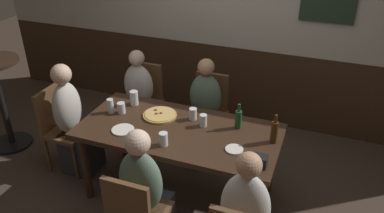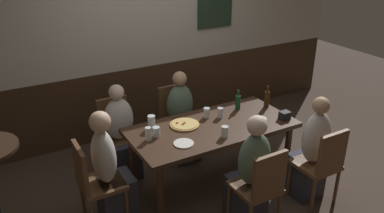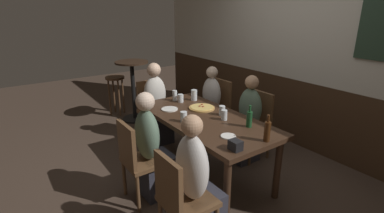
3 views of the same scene
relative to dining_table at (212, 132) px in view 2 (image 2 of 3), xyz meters
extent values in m
plane|color=#423328|center=(0.00, 0.00, -0.66)|extent=(12.00, 12.00, 0.00)
cube|color=#3D2819|center=(0.00, 1.65, -0.18)|extent=(6.40, 0.10, 0.95)
cube|color=beige|center=(0.00, 1.65, 1.12)|extent=(6.40, 0.10, 1.65)
cube|color=#233828|center=(1.03, 1.58, 1.05)|extent=(0.56, 0.03, 0.68)
cube|color=#382316|center=(0.00, 0.00, 0.06)|extent=(1.78, 0.86, 0.05)
cylinder|color=#382316|center=(-0.79, -0.35, -0.31)|extent=(0.07, 0.07, 0.69)
cylinder|color=#382316|center=(0.79, -0.35, -0.31)|extent=(0.07, 0.07, 0.69)
cylinder|color=#382316|center=(-0.79, 0.35, -0.31)|extent=(0.07, 0.07, 0.69)
cylinder|color=#382316|center=(0.79, 0.35, -0.31)|extent=(0.07, 0.07, 0.69)
cube|color=brown|center=(0.00, 0.77, -0.23)|extent=(0.40, 0.40, 0.04)
cube|color=brown|center=(0.00, 0.95, 0.01)|extent=(0.36, 0.04, 0.43)
cylinder|color=brown|center=(0.17, 0.60, -0.45)|extent=(0.04, 0.04, 0.41)
cylinder|color=brown|center=(-0.17, 0.60, -0.45)|extent=(0.04, 0.04, 0.41)
cylinder|color=brown|center=(0.17, 0.94, -0.45)|extent=(0.04, 0.04, 0.41)
cylinder|color=brown|center=(-0.17, 0.94, -0.45)|extent=(0.04, 0.04, 0.41)
cube|color=brown|center=(0.79, -0.77, -0.23)|extent=(0.40, 0.40, 0.04)
cube|color=brown|center=(0.79, -0.95, 0.01)|extent=(0.36, 0.04, 0.43)
cylinder|color=brown|center=(0.62, -0.60, -0.45)|extent=(0.04, 0.04, 0.41)
cylinder|color=brown|center=(0.96, -0.60, -0.45)|extent=(0.04, 0.04, 0.41)
cylinder|color=brown|center=(0.62, -0.94, -0.45)|extent=(0.04, 0.04, 0.41)
cylinder|color=brown|center=(0.96, -0.94, -0.45)|extent=(0.04, 0.04, 0.41)
cube|color=brown|center=(-1.23, 0.00, -0.23)|extent=(0.40, 0.40, 0.04)
cube|color=brown|center=(-1.41, 0.00, 0.01)|extent=(0.04, 0.36, 0.43)
cylinder|color=brown|center=(-1.06, 0.17, -0.45)|extent=(0.04, 0.04, 0.41)
cylinder|color=brown|center=(-1.06, -0.17, -0.45)|extent=(0.04, 0.04, 0.41)
cylinder|color=brown|center=(-1.40, 0.17, -0.45)|extent=(0.04, 0.04, 0.41)
cube|color=brown|center=(0.00, -0.77, -0.23)|extent=(0.40, 0.40, 0.04)
cube|color=brown|center=(0.00, -0.95, 0.01)|extent=(0.36, 0.04, 0.43)
cylinder|color=brown|center=(-0.17, -0.60, -0.45)|extent=(0.04, 0.04, 0.41)
cylinder|color=brown|center=(0.17, -0.60, -0.45)|extent=(0.04, 0.04, 0.41)
cylinder|color=brown|center=(0.17, -0.94, -0.45)|extent=(0.04, 0.04, 0.41)
cube|color=brown|center=(-0.79, 0.77, -0.23)|extent=(0.40, 0.40, 0.04)
cube|color=brown|center=(-0.79, 0.95, 0.01)|extent=(0.36, 0.04, 0.43)
cylinder|color=brown|center=(-0.62, 0.60, -0.45)|extent=(0.04, 0.04, 0.41)
cylinder|color=brown|center=(-0.96, 0.60, -0.45)|extent=(0.04, 0.04, 0.41)
cylinder|color=brown|center=(-0.62, 0.94, -0.45)|extent=(0.04, 0.04, 0.41)
cylinder|color=brown|center=(-0.96, 0.94, -0.45)|extent=(0.04, 0.04, 0.41)
cube|color=#2D2D38|center=(0.00, 0.64, -0.43)|extent=(0.32, 0.34, 0.45)
ellipsoid|color=#56705B|center=(0.00, 0.73, 0.05)|extent=(0.34, 0.22, 0.51)
sphere|color=tan|center=(0.00, 0.73, 0.38)|extent=(0.17, 0.17, 0.17)
cube|color=#2D2D38|center=(0.79, -0.64, -0.43)|extent=(0.32, 0.34, 0.45)
ellipsoid|color=silver|center=(0.79, -0.73, 0.07)|extent=(0.34, 0.22, 0.56)
sphere|color=tan|center=(0.79, -0.73, 0.43)|extent=(0.17, 0.17, 0.17)
cube|color=#2D2D38|center=(-1.10, 0.00, -0.43)|extent=(0.34, 0.32, 0.45)
ellipsoid|color=beige|center=(-1.19, 0.00, 0.06)|extent=(0.22, 0.34, 0.54)
sphere|color=#DBB293|center=(-1.19, 0.00, 0.42)|extent=(0.20, 0.20, 0.20)
cube|color=#2D2D38|center=(0.00, -0.64, -0.43)|extent=(0.32, 0.34, 0.45)
ellipsoid|color=#56705B|center=(0.00, -0.73, 0.06)|extent=(0.34, 0.22, 0.53)
sphere|color=beige|center=(0.00, -0.73, 0.41)|extent=(0.19, 0.19, 0.19)
cube|color=#2D2D38|center=(-0.79, 0.64, -0.43)|extent=(0.32, 0.34, 0.45)
ellipsoid|color=silver|center=(-0.79, 0.73, 0.04)|extent=(0.34, 0.22, 0.50)
sphere|color=beige|center=(-0.79, 0.73, 0.37)|extent=(0.17, 0.17, 0.17)
cylinder|color=tan|center=(-0.25, 0.15, 0.09)|extent=(0.32, 0.32, 0.02)
cylinder|color=#DBB760|center=(-0.25, 0.15, 0.10)|extent=(0.28, 0.28, 0.01)
cylinder|color=maroon|center=(-0.25, 0.16, 0.11)|extent=(0.03, 0.03, 0.00)
cylinder|color=maroon|center=(-0.32, 0.20, 0.11)|extent=(0.03, 0.03, 0.00)
cylinder|color=maroon|center=(-0.28, 0.14, 0.11)|extent=(0.03, 0.03, 0.00)
cylinder|color=silver|center=(-0.62, 0.07, 0.13)|extent=(0.07, 0.07, 0.11)
cylinder|color=#331E14|center=(-0.62, 0.07, 0.11)|extent=(0.07, 0.07, 0.06)
cylinder|color=silver|center=(-0.58, 0.27, 0.15)|extent=(0.08, 0.08, 0.14)
cylinder|color=#B26623|center=(-0.58, 0.27, 0.13)|extent=(0.07, 0.07, 0.10)
cylinder|color=silver|center=(0.06, 0.20, 0.14)|extent=(0.07, 0.07, 0.11)
cylinder|color=#331E14|center=(0.06, 0.20, 0.11)|extent=(0.06, 0.06, 0.05)
cylinder|color=silver|center=(-0.72, 0.05, 0.15)|extent=(0.06, 0.06, 0.14)
cylinder|color=gold|center=(-0.72, 0.05, 0.12)|extent=(0.05, 0.05, 0.08)
cylinder|color=silver|center=(0.19, 0.13, 0.14)|extent=(0.07, 0.07, 0.11)
cylinder|color=silver|center=(0.19, 0.13, 0.13)|extent=(0.06, 0.06, 0.09)
cylinder|color=silver|center=(-0.02, -0.27, 0.14)|extent=(0.07, 0.07, 0.12)
cylinder|color=#B26623|center=(-0.02, -0.27, 0.11)|extent=(0.06, 0.06, 0.06)
cylinder|color=#194723|center=(0.48, 0.21, 0.16)|extent=(0.06, 0.06, 0.17)
cylinder|color=#194723|center=(0.48, 0.21, 0.28)|extent=(0.03, 0.03, 0.07)
cylinder|color=#42230F|center=(0.82, 0.10, 0.18)|extent=(0.06, 0.06, 0.19)
cylinder|color=#42230F|center=(0.82, 0.10, 0.31)|extent=(0.03, 0.03, 0.07)
cylinder|color=white|center=(-0.45, -0.19, 0.09)|extent=(0.20, 0.20, 0.01)
cylinder|color=white|center=(0.54, -0.13, 0.09)|extent=(0.15, 0.15, 0.01)
cube|color=black|center=(0.78, -0.26, 0.13)|extent=(0.11, 0.09, 0.09)
camera|label=1|loc=(1.14, -2.65, 1.92)|focal=36.09mm
camera|label=2|loc=(-2.01, -3.09, 1.96)|focal=36.18mm
camera|label=3|loc=(2.43, -1.88, 1.28)|focal=27.14mm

